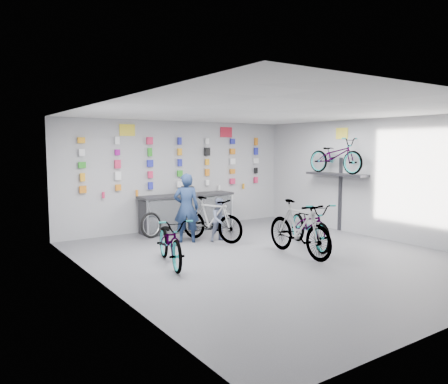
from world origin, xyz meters
TOP-DOWN VIEW (x-y plane):
  - floor at (0.00, 0.00)m, footprint 8.00×8.00m
  - ceiling at (0.00, 0.00)m, footprint 8.00×8.00m
  - wall_back at (0.00, 4.00)m, footprint 7.00×0.00m
  - wall_left at (-3.50, 0.00)m, footprint 0.00×8.00m
  - wall_right at (3.50, 0.00)m, footprint 0.00×8.00m
  - counter at (0.00, 3.54)m, footprint 2.70×0.66m
  - merch_wall at (-0.01, 3.93)m, footprint 5.58×0.08m
  - wall_bracket at (3.33, 1.20)m, footprint 0.39×1.90m
  - sign_left at (-1.50, 3.98)m, footprint 0.42×0.02m
  - sign_right at (1.60, 3.98)m, footprint 0.42×0.02m
  - sign_side at (3.48, 1.20)m, footprint 0.02×0.40m
  - bike_left at (-2.00, 0.65)m, footprint 1.07×1.92m
  - bike_center at (0.58, -0.22)m, footprint 0.66×1.98m
  - bike_right at (1.35, 0.21)m, footprint 1.35×2.11m
  - bike_service at (-0.19, 2.01)m, footprint 1.14×1.86m
  - bike_wall at (3.25, 1.20)m, footprint 0.63×1.80m
  - clerk at (-0.75, 2.25)m, footprint 0.73×0.65m
  - customer at (-0.01, 1.88)m, footprint 0.54×0.44m
  - spare_wheel at (-1.25, 3.17)m, footprint 0.67×0.31m
  - register at (0.03, 3.55)m, footprint 0.34×0.36m

SIDE VIEW (x-z plane):
  - floor at x=0.00m, z-range 0.00..0.00m
  - spare_wheel at x=-1.25m, z-range 0.00..0.65m
  - bike_left at x=-2.00m, z-range 0.00..0.95m
  - counter at x=0.00m, z-range -0.01..0.99m
  - bike_right at x=1.35m, z-range 0.00..1.05m
  - customer at x=-0.01m, z-range 0.00..1.05m
  - bike_service at x=-0.19m, z-range 0.00..1.08m
  - bike_center at x=0.58m, z-range 0.00..1.17m
  - clerk at x=-0.75m, z-range 0.00..1.67m
  - register at x=0.03m, z-range 1.00..1.22m
  - wall_bracket at x=3.33m, z-range 0.46..2.46m
  - wall_back at x=0.00m, z-range -2.00..5.00m
  - wall_left at x=-3.50m, z-range -2.50..5.50m
  - wall_right at x=3.50m, z-range -2.50..5.50m
  - merch_wall at x=-0.01m, z-range 1.01..2.58m
  - bike_wall at x=3.25m, z-range 1.58..2.53m
  - sign_side at x=3.48m, z-range 2.50..2.80m
  - sign_left at x=-1.50m, z-range 2.57..2.87m
  - sign_right at x=1.60m, z-range 2.57..2.87m
  - ceiling at x=0.00m, z-range 3.00..3.00m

